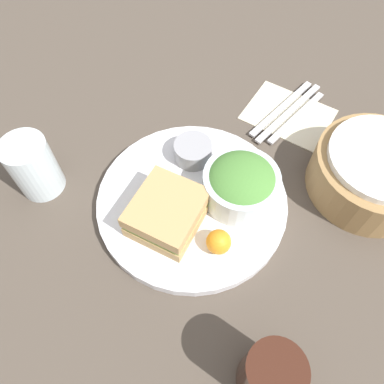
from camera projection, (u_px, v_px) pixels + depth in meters
The scene contains 13 objects.
ground_plane at pixel (192, 204), 0.64m from camera, with size 4.00×4.00×0.00m, color #4C4238.
plate at pixel (192, 201), 0.63m from camera, with size 0.32×0.32×0.02m, color silver.
sandwich at pixel (167, 213), 0.58m from camera, with size 0.12×0.11×0.05m.
salad_bowl at pixel (241, 184), 0.60m from camera, with size 0.12×0.12×0.07m.
dressing_cup at pixel (193, 151), 0.65m from camera, with size 0.07×0.07×0.03m, color #99999E.
orange_wedge at pixel (219, 242), 0.56m from camera, with size 0.04×0.04×0.04m, color orange.
drink_glass at pixel (269, 375), 0.45m from camera, with size 0.07×0.07×0.11m, color #38190F.
bread_basket at pixel (373, 172), 0.62m from camera, with size 0.20×0.20×0.09m.
napkin at pixel (288, 114), 0.75m from camera, with size 0.13×0.16×0.00m, color beige.
fork at pixel (282, 108), 0.75m from camera, with size 0.19×0.01×0.01m, color silver.
knife at pixel (289, 113), 0.74m from camera, with size 0.20×0.01×0.01m, color silver.
spoon at pixel (296, 117), 0.74m from camera, with size 0.18×0.01×0.01m, color silver.
water_glass at pixel (33, 167), 0.62m from camera, with size 0.07×0.07×0.11m, color silver.
Camera 1 is at (0.27, 0.17, 0.56)m, focal length 35.00 mm.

